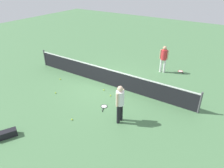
{
  "coord_description": "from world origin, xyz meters",
  "views": [
    {
      "loc": [
        5.94,
        -8.51,
        5.59
      ],
      "look_at": [
        1.18,
        -1.22,
        0.9
      ],
      "focal_mm": 33.42,
      "sensor_mm": 36.0,
      "label": 1
    }
  ],
  "objects": [
    {
      "name": "player_near_side",
      "position": [
        2.36,
        -2.44,
        1.01
      ],
      "size": [
        0.34,
        0.52,
        1.7
      ],
      "color": "black",
      "rests_on": "ground_plane"
    },
    {
      "name": "equipment_bag",
      "position": [
        -0.79,
        -5.68,
        0.14
      ],
      "size": [
        0.62,
        0.84,
        0.28
      ],
      "color": "black",
      "rests_on": "ground_plane"
    },
    {
      "name": "tennis_ball_by_net",
      "position": [
        0.62,
        -3.49,
        0.03
      ],
      "size": [
        0.07,
        0.07,
        0.07
      ],
      "primitive_type": "sphere",
      "color": "#C6E033",
      "rests_on": "ground_plane"
    },
    {
      "name": "tennis_racket_far_player",
      "position": [
        3.01,
        3.97,
        0.01
      ],
      "size": [
        0.54,
        0.53,
        0.03
      ],
      "color": "red",
      "rests_on": "ground_plane"
    },
    {
      "name": "tennis_racket_near_player",
      "position": [
        1.19,
        -1.93,
        0.01
      ],
      "size": [
        0.42,
        0.6,
        0.03
      ],
      "color": "black",
      "rests_on": "ground_plane"
    },
    {
      "name": "court_net",
      "position": [
        0.0,
        0.0,
        0.5
      ],
      "size": [
        10.09,
        0.09,
        1.07
      ],
      "color": "#4C4C51",
      "rests_on": "ground_plane"
    },
    {
      "name": "tennis_ball_stray_left",
      "position": [
        0.92,
        -0.95,
        0.03
      ],
      "size": [
        0.07,
        0.07,
        0.07
      ],
      "primitive_type": "sphere",
      "color": "#C6E033",
      "rests_on": "ground_plane"
    },
    {
      "name": "tennis_ball_near_player",
      "position": [
        -1.64,
        -2.3,
        0.03
      ],
      "size": [
        0.07,
        0.07,
        0.07
      ],
      "primitive_type": "sphere",
      "color": "#C6E033",
      "rests_on": "ground_plane"
    },
    {
      "name": "player_far_side",
      "position": [
        2.04,
        3.25,
        1.01
      ],
      "size": [
        0.53,
        0.38,
        1.7
      ],
      "color": "white",
      "rests_on": "ground_plane"
    },
    {
      "name": "tennis_ball_midcourt",
      "position": [
        0.3,
        -0.67,
        0.03
      ],
      "size": [
        0.07,
        0.07,
        0.07
      ],
      "primitive_type": "sphere",
      "color": "#C6E033",
      "rests_on": "ground_plane"
    },
    {
      "name": "ground_plane",
      "position": [
        0.0,
        0.0,
        0.0
      ],
      "size": [
        40.0,
        40.0,
        0.0
      ],
      "primitive_type": "plane",
      "color": "#4C7A4C"
    },
    {
      "name": "tennis_ball_baseline",
      "position": [
        -2.59,
        -1.03,
        0.03
      ],
      "size": [
        0.07,
        0.07,
        0.07
      ],
      "primitive_type": "sphere",
      "color": "#C6E033",
      "rests_on": "ground_plane"
    }
  ]
}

